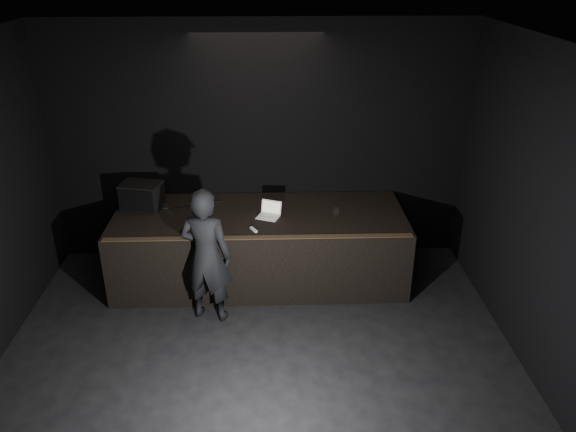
% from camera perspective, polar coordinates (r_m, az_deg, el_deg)
% --- Properties ---
extents(ground, '(7.00, 7.00, 0.00)m').
position_cam_1_polar(ground, '(6.03, -3.09, -19.78)').
color(ground, black).
rests_on(ground, ground).
extents(room_walls, '(6.10, 7.10, 3.52)m').
position_cam_1_polar(room_walls, '(4.82, -3.64, -2.52)').
color(room_walls, black).
rests_on(room_walls, ground).
extents(stage_riser, '(4.00, 1.50, 1.00)m').
position_cam_1_polar(stage_riser, '(7.94, -2.86, -3.06)').
color(stage_riser, black).
rests_on(stage_riser, ground).
extents(riser_lip, '(3.92, 0.10, 0.01)m').
position_cam_1_polar(riser_lip, '(7.08, -3.01, -2.18)').
color(riser_lip, brown).
rests_on(riser_lip, stage_riser).
extents(stage_monitor, '(0.61, 0.50, 0.36)m').
position_cam_1_polar(stage_monitor, '(8.10, -14.66, 2.02)').
color(stage_monitor, black).
rests_on(stage_monitor, stage_riser).
extents(cable, '(0.88, 0.25, 0.02)m').
position_cam_1_polar(cable, '(8.07, -9.89, 1.07)').
color(cable, black).
rests_on(cable, stage_riser).
extents(laptop, '(0.36, 0.35, 0.20)m').
position_cam_1_polar(laptop, '(7.63, -1.89, 0.35)').
color(laptop, white).
rests_on(laptop, stage_riser).
extents(beer_can, '(0.08, 0.08, 0.18)m').
position_cam_1_polar(beer_can, '(7.31, -7.93, -0.72)').
color(beer_can, silver).
rests_on(beer_can, stage_riser).
extents(plastic_cup, '(0.09, 0.09, 0.11)m').
position_cam_1_polar(plastic_cup, '(7.65, 4.90, 0.36)').
color(plastic_cup, white).
rests_on(plastic_cup, stage_riser).
extents(wii_remote, '(0.10, 0.15, 0.03)m').
position_cam_1_polar(wii_remote, '(7.26, -3.51, -1.39)').
color(wii_remote, white).
rests_on(wii_remote, stage_riser).
extents(person, '(0.73, 0.57, 1.77)m').
position_cam_1_polar(person, '(6.97, -8.31, -4.02)').
color(person, black).
rests_on(person, ground).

